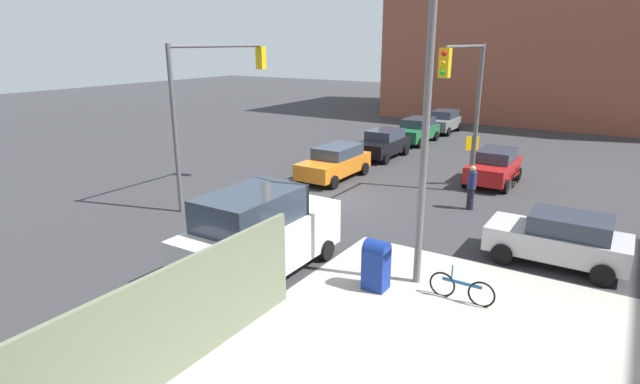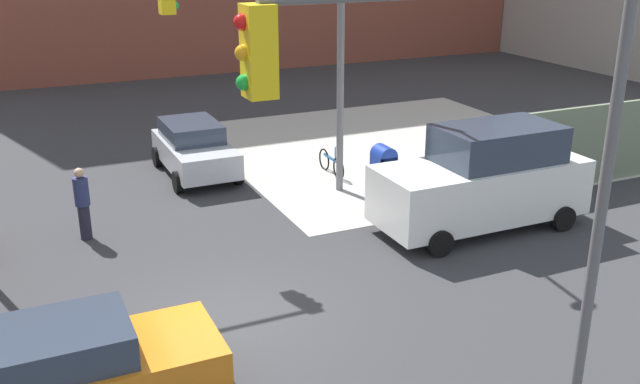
% 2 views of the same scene
% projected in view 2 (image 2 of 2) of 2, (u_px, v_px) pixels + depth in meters
% --- Properties ---
extents(ground_plane, '(120.00, 120.00, 0.00)m').
position_uv_depth(ground_plane, '(230.00, 319.00, 13.83)').
color(ground_plane, '#333335').
extents(sidewalk_corner, '(12.00, 12.00, 0.01)m').
position_uv_depth(sidewalk_corner, '(396.00, 147.00, 25.04)').
color(sidewalk_corner, '#ADA89E').
rests_on(sidewalk_corner, ground).
extents(traffic_signal_nw_corner, '(5.09, 0.36, 6.50)m').
position_uv_depth(traffic_signal_nw_corner, '(39.00, 56.00, 15.09)').
color(traffic_signal_nw_corner, '#59595B').
rests_on(traffic_signal_nw_corner, ground).
extents(traffic_signal_se_corner, '(5.72, 0.36, 6.50)m').
position_uv_depth(traffic_signal_se_corner, '(490.00, 129.00, 9.30)').
color(traffic_signal_se_corner, '#59595B').
rests_on(traffic_signal_se_corner, ground).
extents(street_lamp_corner, '(0.69, 2.66, 8.00)m').
position_uv_depth(street_lamp_corner, '(345.00, 28.00, 18.88)').
color(street_lamp_corner, slate).
rests_on(street_lamp_corner, ground).
extents(mailbox_blue, '(0.56, 0.64, 1.43)m').
position_uv_depth(mailbox_blue, '(383.00, 168.00, 20.27)').
color(mailbox_blue, navy).
rests_on(mailbox_blue, ground).
extents(sedan_orange, '(4.49, 2.02, 1.62)m').
position_uv_depth(sedan_orange, '(66.00, 372.00, 10.70)').
color(sedan_orange, orange).
rests_on(sedan_orange, ground).
extents(hatchback_silver, '(2.02, 4.00, 1.62)m').
position_uv_depth(hatchback_silver, '(194.00, 148.00, 21.91)').
color(hatchback_silver, '#B7BABF').
rests_on(hatchback_silver, ground).
extents(van_white_delivery, '(5.40, 2.32, 2.62)m').
position_uv_depth(van_white_delivery, '(484.00, 179.00, 17.77)').
color(van_white_delivery, white).
rests_on(van_white_delivery, ground).
extents(pedestrian_crossing, '(0.36, 0.36, 1.82)m').
position_uv_depth(pedestrian_crossing, '(83.00, 202.00, 17.16)').
color(pedestrian_crossing, navy).
rests_on(pedestrian_crossing, ground).
extents(bicycle_leaning_on_fence, '(0.05, 1.75, 0.97)m').
position_uv_depth(bicycle_leaning_on_fence, '(331.00, 164.00, 22.05)').
color(bicycle_leaning_on_fence, black).
rests_on(bicycle_leaning_on_fence, ground).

